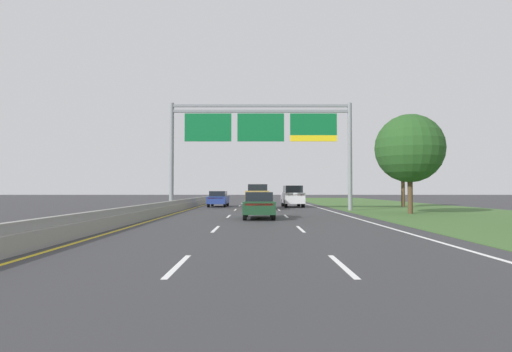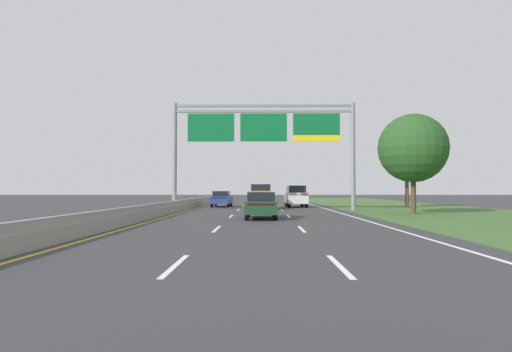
{
  "view_description": "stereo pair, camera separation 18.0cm",
  "coord_description": "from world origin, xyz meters",
  "px_view_note": "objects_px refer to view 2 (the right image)",
  "views": [
    {
      "loc": [
        -0.09,
        0.75,
        1.71
      ],
      "look_at": [
        -0.15,
        20.51,
        2.34
      ],
      "focal_mm": 30.2,
      "sensor_mm": 36.0,
      "label": 1
    },
    {
      "loc": [
        0.09,
        0.75,
        1.71
      ],
      "look_at": [
        -0.15,
        20.51,
        2.34
      ],
      "focal_mm": 30.2,
      "sensor_mm": 36.0,
      "label": 2
    }
  ],
  "objects_px": {
    "car_white_right_lane_suv": "(296,196)",
    "car_blue_left_lane_sedan": "(222,199)",
    "car_darkgreen_centre_lane_sedan": "(261,205)",
    "roadside_tree_far": "(407,161)",
    "pickup_truck_gold": "(261,197)",
    "overhead_sign_gantry": "(264,133)",
    "roadside_tree_mid": "(413,148)"
  },
  "relations": [
    {
      "from": "car_blue_left_lane_sedan",
      "to": "roadside_tree_far",
      "type": "height_order",
      "value": "roadside_tree_far"
    },
    {
      "from": "car_white_right_lane_suv",
      "to": "roadside_tree_mid",
      "type": "height_order",
      "value": "roadside_tree_mid"
    },
    {
      "from": "overhead_sign_gantry",
      "to": "car_darkgreen_centre_lane_sedan",
      "type": "xyz_separation_m",
      "value": [
        -0.21,
        -9.67,
        -5.54
      ]
    },
    {
      "from": "overhead_sign_gantry",
      "to": "car_white_right_lane_suv",
      "type": "height_order",
      "value": "overhead_sign_gantry"
    },
    {
      "from": "pickup_truck_gold",
      "to": "roadside_tree_mid",
      "type": "distance_m",
      "value": 13.73
    },
    {
      "from": "car_darkgreen_centre_lane_sedan",
      "to": "roadside_tree_mid",
      "type": "bearing_deg",
      "value": -64.61
    },
    {
      "from": "car_darkgreen_centre_lane_sedan",
      "to": "roadside_tree_far",
      "type": "bearing_deg",
      "value": -40.04
    },
    {
      "from": "overhead_sign_gantry",
      "to": "car_darkgreen_centre_lane_sedan",
      "type": "relative_size",
      "value": 3.41
    },
    {
      "from": "car_blue_left_lane_sedan",
      "to": "roadside_tree_mid",
      "type": "xyz_separation_m",
      "value": [
        14.78,
        -12.66,
        3.85
      ]
    },
    {
      "from": "roadside_tree_mid",
      "to": "pickup_truck_gold",
      "type": "bearing_deg",
      "value": 144.88
    },
    {
      "from": "pickup_truck_gold",
      "to": "roadside_tree_far",
      "type": "relative_size",
      "value": 0.84
    },
    {
      "from": "car_darkgreen_centre_lane_sedan",
      "to": "car_blue_left_lane_sedan",
      "type": "relative_size",
      "value": 0.99
    },
    {
      "from": "overhead_sign_gantry",
      "to": "car_blue_left_lane_sedan",
      "type": "xyz_separation_m",
      "value": [
        -4.18,
        8.04,
        -5.54
      ]
    },
    {
      "from": "car_white_right_lane_suv",
      "to": "car_blue_left_lane_sedan",
      "type": "bearing_deg",
      "value": 82.45
    },
    {
      "from": "roadside_tree_mid",
      "to": "car_darkgreen_centre_lane_sedan",
      "type": "bearing_deg",
      "value": -154.94
    },
    {
      "from": "pickup_truck_gold",
      "to": "car_white_right_lane_suv",
      "type": "xyz_separation_m",
      "value": [
        3.47,
        4.26,
        0.02
      ]
    },
    {
      "from": "car_darkgreen_centre_lane_sedan",
      "to": "roadside_tree_mid",
      "type": "xyz_separation_m",
      "value": [
        10.8,
        5.05,
        3.85
      ]
    },
    {
      "from": "car_white_right_lane_suv",
      "to": "pickup_truck_gold",
      "type": "bearing_deg",
      "value": 139.25
    },
    {
      "from": "overhead_sign_gantry",
      "to": "pickup_truck_gold",
      "type": "height_order",
      "value": "overhead_sign_gantry"
    },
    {
      "from": "overhead_sign_gantry",
      "to": "pickup_truck_gold",
      "type": "xyz_separation_m",
      "value": [
        -0.24,
        3.01,
        -5.28
      ]
    },
    {
      "from": "overhead_sign_gantry",
      "to": "roadside_tree_mid",
      "type": "distance_m",
      "value": 11.68
    },
    {
      "from": "pickup_truck_gold",
      "to": "car_white_right_lane_suv",
      "type": "bearing_deg",
      "value": -38.15
    },
    {
      "from": "car_darkgreen_centre_lane_sedan",
      "to": "car_blue_left_lane_sedan",
      "type": "height_order",
      "value": "same"
    },
    {
      "from": "car_darkgreen_centre_lane_sedan",
      "to": "roadside_tree_far",
      "type": "xyz_separation_m",
      "value": [
        14.34,
        16.87,
        3.77
      ]
    },
    {
      "from": "pickup_truck_gold",
      "to": "roadside_tree_mid",
      "type": "height_order",
      "value": "roadside_tree_mid"
    },
    {
      "from": "car_white_right_lane_suv",
      "to": "roadside_tree_mid",
      "type": "xyz_separation_m",
      "value": [
        7.38,
        -11.88,
        3.56
      ]
    },
    {
      "from": "car_white_right_lane_suv",
      "to": "car_blue_left_lane_sedan",
      "type": "xyz_separation_m",
      "value": [
        -7.4,
        0.77,
        -0.28
      ]
    },
    {
      "from": "car_darkgreen_centre_lane_sedan",
      "to": "car_blue_left_lane_sedan",
      "type": "bearing_deg",
      "value": 12.98
    },
    {
      "from": "pickup_truck_gold",
      "to": "roadside_tree_far",
      "type": "distance_m",
      "value": 15.39
    },
    {
      "from": "overhead_sign_gantry",
      "to": "car_blue_left_lane_sedan",
      "type": "height_order",
      "value": "overhead_sign_gantry"
    },
    {
      "from": "car_white_right_lane_suv",
      "to": "car_blue_left_lane_sedan",
      "type": "relative_size",
      "value": 1.07
    },
    {
      "from": "overhead_sign_gantry",
      "to": "roadside_tree_far",
      "type": "distance_m",
      "value": 15.97
    }
  ]
}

